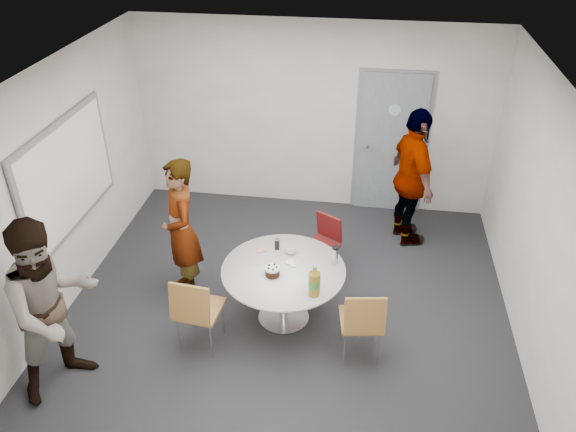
% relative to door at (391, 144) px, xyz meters
% --- Properties ---
extents(floor, '(5.00, 5.00, 0.00)m').
position_rel_door_xyz_m(floor, '(-1.10, -2.48, -1.03)').
color(floor, black).
rests_on(floor, ground).
extents(ceiling, '(5.00, 5.00, 0.00)m').
position_rel_door_xyz_m(ceiling, '(-1.10, -2.48, 1.67)').
color(ceiling, silver).
rests_on(ceiling, wall_back).
extents(wall_back, '(5.00, 0.00, 5.00)m').
position_rel_door_xyz_m(wall_back, '(-1.10, 0.02, 0.32)').
color(wall_back, beige).
rests_on(wall_back, floor).
extents(wall_left, '(0.00, 5.00, 5.00)m').
position_rel_door_xyz_m(wall_left, '(-3.60, -2.48, 0.32)').
color(wall_left, beige).
rests_on(wall_left, floor).
extents(wall_right, '(0.00, 5.00, 5.00)m').
position_rel_door_xyz_m(wall_right, '(1.40, -2.48, 0.32)').
color(wall_right, beige).
rests_on(wall_right, floor).
extents(wall_front, '(5.00, 0.00, 5.00)m').
position_rel_door_xyz_m(wall_front, '(-1.10, -4.98, 0.32)').
color(wall_front, beige).
rests_on(wall_front, floor).
extents(door, '(1.02, 0.17, 2.12)m').
position_rel_door_xyz_m(door, '(0.00, 0.00, 0.00)').
color(door, slate).
rests_on(door, wall_back).
extents(whiteboard, '(0.04, 1.90, 1.25)m').
position_rel_door_xyz_m(whiteboard, '(-3.56, -2.28, 0.42)').
color(whiteboard, gray).
rests_on(whiteboard, wall_left).
extents(table, '(1.33, 1.33, 1.05)m').
position_rel_door_xyz_m(table, '(-1.08, -2.64, -0.42)').
color(table, silver).
rests_on(table, floor).
extents(chair_near_left, '(0.48, 0.52, 0.92)m').
position_rel_door_xyz_m(chair_near_left, '(-1.92, -3.22, -0.46)').
color(chair_near_left, olive).
rests_on(chair_near_left, floor).
extents(chair_near_right, '(0.48, 0.52, 0.88)m').
position_rel_door_xyz_m(chair_near_right, '(-0.25, -3.12, -0.49)').
color(chair_near_right, olive).
rests_on(chair_near_right, floor).
extents(chair_far, '(0.52, 0.53, 0.78)m').
position_rel_door_xyz_m(chair_far, '(-0.76, -1.67, -0.56)').
color(chair_far, '#5E1213').
rests_on(chair_far, floor).
extents(person_main, '(0.67, 0.75, 1.72)m').
position_rel_door_xyz_m(person_main, '(-2.33, -2.31, -0.17)').
color(person_main, '#A5C6EA').
rests_on(person_main, floor).
extents(person_left, '(1.09, 1.14, 1.86)m').
position_rel_door_xyz_m(person_left, '(-3.05, -3.81, -0.10)').
color(person_left, white).
rests_on(person_left, floor).
extents(person_right, '(0.80, 1.19, 1.87)m').
position_rel_door_xyz_m(person_right, '(0.27, -0.82, -0.09)').
color(person_right, black).
rests_on(person_right, floor).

